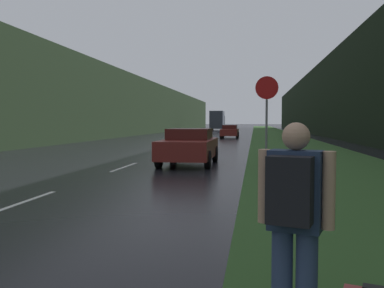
# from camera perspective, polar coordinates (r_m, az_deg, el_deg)

# --- Properties ---
(grass_verge) EXTENTS (6.00, 240.00, 0.02)m
(grass_verge) POSITION_cam_1_polar(r_m,az_deg,el_deg) (40.08, 12.61, 0.63)
(grass_verge) COLOR #2D5123
(grass_verge) RESTS_ON ground_plane
(lane_stripe_b) EXTENTS (0.12, 3.00, 0.01)m
(lane_stripe_b) POSITION_cam_1_polar(r_m,az_deg,el_deg) (9.30, -23.18, -7.71)
(lane_stripe_b) COLOR silver
(lane_stripe_b) RESTS_ON ground_plane
(lane_stripe_c) EXTENTS (0.12, 3.00, 0.01)m
(lane_stripe_c) POSITION_cam_1_polar(r_m,az_deg,el_deg) (15.61, -9.44, -3.19)
(lane_stripe_c) COLOR silver
(lane_stripe_c) RESTS_ON ground_plane
(lane_stripe_d) EXTENTS (0.12, 3.00, 0.01)m
(lane_stripe_d) POSITION_cam_1_polar(r_m,az_deg,el_deg) (22.34, -3.83, -1.26)
(lane_stripe_d) COLOR silver
(lane_stripe_d) RESTS_ON ground_plane
(treeline_far_side) EXTENTS (2.00, 140.00, 7.46)m
(treeline_far_side) POSITION_cam_1_polar(r_m,az_deg,el_deg) (52.31, -8.41, 5.32)
(treeline_far_side) COLOR black
(treeline_far_side) RESTS_ON ground_plane
(treeline_near_side) EXTENTS (2.00, 140.00, 8.87)m
(treeline_near_side) POSITION_cam_1_polar(r_m,az_deg,el_deg) (50.77, 18.72, 6.05)
(treeline_near_side) COLOR black
(treeline_near_side) RESTS_ON ground_plane
(stop_sign) EXTENTS (0.72, 0.07, 3.13)m
(stop_sign) POSITION_cam_1_polar(r_m,az_deg,el_deg) (12.98, 10.42, 4.07)
(stop_sign) COLOR slate
(stop_sign) RESTS_ON ground_plane
(hitchhiker_with_backpack) EXTENTS (0.57, 0.49, 1.71)m
(hitchhiker_with_backpack) POSITION_cam_1_polar(r_m,az_deg,el_deg) (3.27, 14.12, -9.87)
(hitchhiker_with_backpack) COLOR navy
(hitchhiker_with_backpack) RESTS_ON ground_plane
(car_passing_near) EXTENTS (2.03, 4.38, 1.44)m
(car_passing_near) POSITION_cam_1_polar(r_m,az_deg,el_deg) (16.24, -0.41, -0.29)
(car_passing_near) COLOR maroon
(car_passing_near) RESTS_ON ground_plane
(car_passing_far) EXTENTS (1.83, 4.67, 1.37)m
(car_passing_far) POSITION_cam_1_polar(r_m,az_deg,el_deg) (42.93, 5.32, 1.78)
(car_passing_far) COLOR maroon
(car_passing_far) RESTS_ON ground_plane
(delivery_truck) EXTENTS (2.65, 7.07, 3.76)m
(delivery_truck) POSITION_cam_1_polar(r_m,az_deg,el_deg) (79.05, 3.60, 3.30)
(delivery_truck) COLOR black
(delivery_truck) RESTS_ON ground_plane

